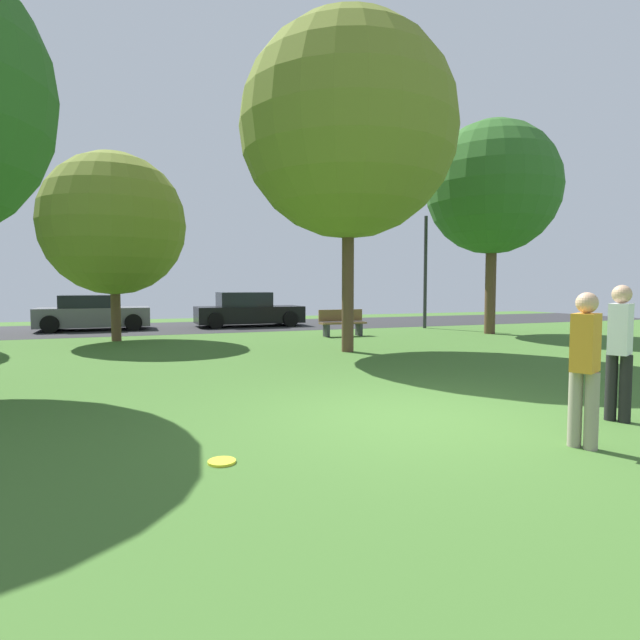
{
  "coord_description": "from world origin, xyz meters",
  "views": [
    {
      "loc": [
        -3.4,
        -5.67,
        1.71
      ],
      "look_at": [
        0.0,
        3.33,
        1.06
      ],
      "focal_mm": 28.76,
      "sensor_mm": 36.0,
      "label": 1
    }
  ],
  "objects_px": {
    "person_catcher": "(585,363)",
    "parked_car_black": "(248,311)",
    "parked_car_grey": "(93,314)",
    "frisbee_disc": "(222,462)",
    "birch_tree_lone": "(493,188)",
    "person_thrower": "(620,346)",
    "oak_tree_left": "(348,129)",
    "street_lamp_post": "(425,272)",
    "oak_tree_right": "(114,224)",
    "park_bench": "(342,322)"
  },
  "relations": [
    {
      "from": "birch_tree_lone",
      "to": "parked_car_black",
      "type": "distance_m",
      "value": 10.72
    },
    {
      "from": "oak_tree_right",
      "to": "park_bench",
      "type": "xyz_separation_m",
      "value": [
        7.17,
        -1.05,
        -3.13
      ]
    },
    {
      "from": "oak_tree_left",
      "to": "park_bench",
      "type": "height_order",
      "value": "oak_tree_left"
    },
    {
      "from": "person_thrower",
      "to": "frisbee_disc",
      "type": "distance_m",
      "value": 5.03
    },
    {
      "from": "oak_tree_left",
      "to": "oak_tree_right",
      "type": "height_order",
      "value": "oak_tree_left"
    },
    {
      "from": "parked_car_grey",
      "to": "birch_tree_lone",
      "type": "bearing_deg",
      "value": -26.38
    },
    {
      "from": "person_thrower",
      "to": "person_catcher",
      "type": "height_order",
      "value": "person_thrower"
    },
    {
      "from": "parked_car_black",
      "to": "street_lamp_post",
      "type": "distance_m",
      "value": 7.54
    },
    {
      "from": "person_catcher",
      "to": "parked_car_black",
      "type": "xyz_separation_m",
      "value": [
        0.32,
        17.35,
        -0.25
      ]
    },
    {
      "from": "person_catcher",
      "to": "oak_tree_left",
      "type": "bearing_deg",
      "value": 57.29
    },
    {
      "from": "oak_tree_right",
      "to": "person_catcher",
      "type": "relative_size",
      "value": 3.51
    },
    {
      "from": "person_thrower",
      "to": "oak_tree_left",
      "type": "bearing_deg",
      "value": -113.4
    },
    {
      "from": "birch_tree_lone",
      "to": "parked_car_grey",
      "type": "distance_m",
      "value": 15.62
    },
    {
      "from": "parked_car_black",
      "to": "person_catcher",
      "type": "bearing_deg",
      "value": -91.05
    },
    {
      "from": "birch_tree_lone",
      "to": "parked_car_black",
      "type": "bearing_deg",
      "value": 139.06
    },
    {
      "from": "frisbee_disc",
      "to": "parked_car_black",
      "type": "distance_m",
      "value": 16.96
    },
    {
      "from": "birch_tree_lone",
      "to": "frisbee_disc",
      "type": "relative_size",
      "value": 27.69
    },
    {
      "from": "oak_tree_right",
      "to": "street_lamp_post",
      "type": "height_order",
      "value": "oak_tree_right"
    },
    {
      "from": "parked_car_black",
      "to": "street_lamp_post",
      "type": "xyz_separation_m",
      "value": [
        6.5,
        -3.46,
        1.6
      ]
    },
    {
      "from": "person_thrower",
      "to": "park_bench",
      "type": "distance_m",
      "value": 11.42
    },
    {
      "from": "person_thrower",
      "to": "person_catcher",
      "type": "xyz_separation_m",
      "value": [
        -1.3,
        -0.65,
        -0.05
      ]
    },
    {
      "from": "park_bench",
      "to": "street_lamp_post",
      "type": "height_order",
      "value": "street_lamp_post"
    },
    {
      "from": "oak_tree_left",
      "to": "frisbee_disc",
      "type": "distance_m",
      "value": 10.28
    },
    {
      "from": "parked_car_grey",
      "to": "park_bench",
      "type": "bearing_deg",
      "value": -34.75
    },
    {
      "from": "person_catcher",
      "to": "frisbee_disc",
      "type": "bearing_deg",
      "value": 139.99
    },
    {
      "from": "person_catcher",
      "to": "park_bench",
      "type": "relative_size",
      "value": 1.03
    },
    {
      "from": "oak_tree_right",
      "to": "parked_car_black",
      "type": "xyz_separation_m",
      "value": [
        5.12,
        4.29,
        -2.94
      ]
    },
    {
      "from": "birch_tree_lone",
      "to": "street_lamp_post",
      "type": "distance_m",
      "value": 4.19
    },
    {
      "from": "birch_tree_lone",
      "to": "oak_tree_right",
      "type": "relative_size",
      "value": 1.3
    },
    {
      "from": "oak_tree_right",
      "to": "person_catcher",
      "type": "xyz_separation_m",
      "value": [
        4.8,
        -13.06,
        -2.69
      ]
    },
    {
      "from": "birch_tree_lone",
      "to": "person_thrower",
      "type": "relative_size",
      "value": 4.35
    },
    {
      "from": "oak_tree_right",
      "to": "street_lamp_post",
      "type": "bearing_deg",
      "value": 4.09
    },
    {
      "from": "birch_tree_lone",
      "to": "park_bench",
      "type": "xyz_separation_m",
      "value": [
        -5.3,
        1.03,
        -4.68
      ]
    },
    {
      "from": "person_thrower",
      "to": "street_lamp_post",
      "type": "bearing_deg",
      "value": -139.15
    },
    {
      "from": "person_catcher",
      "to": "parked_car_grey",
      "type": "distance_m",
      "value": 18.52
    },
    {
      "from": "frisbee_disc",
      "to": "park_bench",
      "type": "distance_m",
      "value": 12.66
    },
    {
      "from": "oak_tree_left",
      "to": "parked_car_black",
      "type": "distance_m",
      "value": 10.48
    },
    {
      "from": "parked_car_grey",
      "to": "oak_tree_left",
      "type": "bearing_deg",
      "value": -55.05
    },
    {
      "from": "frisbee_disc",
      "to": "parked_car_black",
      "type": "relative_size",
      "value": 0.06
    },
    {
      "from": "person_thrower",
      "to": "birch_tree_lone",
      "type": "bearing_deg",
      "value": -148.22
    },
    {
      "from": "birch_tree_lone",
      "to": "park_bench",
      "type": "distance_m",
      "value": 7.15
    },
    {
      "from": "street_lamp_post",
      "to": "oak_tree_left",
      "type": "bearing_deg",
      "value": -136.01
    },
    {
      "from": "parked_car_grey",
      "to": "street_lamp_post",
      "type": "bearing_deg",
      "value": -16.56
    },
    {
      "from": "parked_car_grey",
      "to": "frisbee_disc",
      "type": "bearing_deg",
      "value": -82.94
    },
    {
      "from": "parked_car_grey",
      "to": "park_bench",
      "type": "height_order",
      "value": "parked_car_grey"
    },
    {
      "from": "oak_tree_left",
      "to": "person_catcher",
      "type": "xyz_separation_m",
      "value": [
        -0.89,
        -8.16,
        -4.76
      ]
    },
    {
      "from": "person_thrower",
      "to": "parked_car_black",
      "type": "xyz_separation_m",
      "value": [
        -0.98,
        16.71,
        -0.3
      ]
    },
    {
      "from": "person_catcher",
      "to": "street_lamp_post",
      "type": "distance_m",
      "value": 15.53
    },
    {
      "from": "oak_tree_right",
      "to": "person_thrower",
      "type": "distance_m",
      "value": 14.08
    },
    {
      "from": "park_bench",
      "to": "parked_car_black",
      "type": "bearing_deg",
      "value": -69.01
    }
  ]
}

